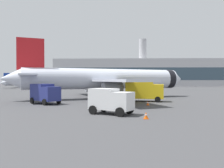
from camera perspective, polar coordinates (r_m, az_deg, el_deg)
name	(u,v)px	position (r m, az deg, el deg)	size (l,w,h in m)	color
airplane_at_gate	(105,79)	(41.98, -1.76, 1.28)	(34.06, 31.27, 10.50)	silver
airplane_taxiing	(24,83)	(107.57, -21.73, 0.30)	(18.33, 19.81, 6.46)	silver
service_truck	(45,93)	(33.70, -16.89, -2.19)	(5.10, 4.76, 2.90)	navy
fuel_truck	(144,90)	(36.35, 8.28, -1.66)	(6.35, 3.64, 3.20)	yellow
cargo_van	(111,100)	(22.56, -0.37, -4.11)	(4.82, 3.92, 2.60)	white
safety_cone_near	(148,103)	(30.92, 9.24, -4.87)	(0.44, 0.44, 0.61)	#F2590C
safety_cone_mid	(146,116)	(20.16, 8.75, -8.02)	(0.44, 0.44, 0.62)	#F2590C
terminal_building	(138,73)	(130.65, 6.78, 2.92)	(96.08, 16.91, 27.35)	#B2B2B7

